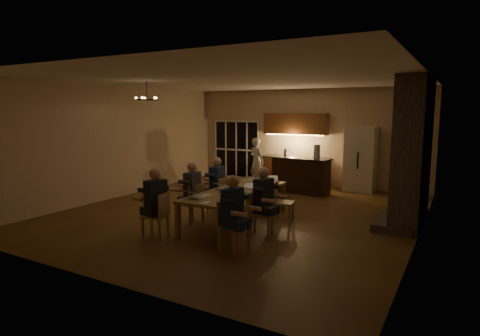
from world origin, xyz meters
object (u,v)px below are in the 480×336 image
(chair_right_far, at_px, (284,202))
(laptop_d, at_px, (248,187))
(refrigerator, at_px, (360,159))
(bar_bottle, at_px, (285,153))
(chair_right_near, at_px, (234,226))
(person_right_near, at_px, (233,214))
(laptop_b, at_px, (226,194))
(bar_blender, at_px, (317,152))
(mug_back, at_px, (240,181))
(plate_left, at_px, (205,196))
(redcup_mid, at_px, (230,182))
(standing_person, at_px, (257,162))
(chair_left_near, at_px, (155,215))
(mug_front, at_px, (222,192))
(can_cola, at_px, (256,178))
(mug_mid, at_px, (253,185))
(laptop_c, at_px, (225,184))
(laptop_e, at_px, (253,177))
(plate_far, at_px, (271,186))
(chandelier, at_px, (147,100))
(person_left_near, at_px, (156,203))
(dining_table, at_px, (236,207))
(redcup_near, at_px, (222,201))
(person_left_far, at_px, (217,185))
(can_silver, at_px, (220,193))
(person_left_mid, at_px, (193,193))
(laptop_f, at_px, (271,179))
(bar_island, at_px, (301,175))
(chair_left_far, at_px, (218,195))
(chair_left_mid, at_px, (191,203))
(person_right_mid, at_px, (263,201))
(laptop_a, at_px, (197,192))
(plate_near, at_px, (237,196))
(chair_right_mid, at_px, (262,214))

(chair_right_far, bearing_deg, laptop_d, 133.43)
(refrigerator, height_order, bar_bottle, refrigerator)
(chair_right_near, height_order, person_right_near, person_right_near)
(laptop_b, xyz_separation_m, bar_blender, (0.25, 4.71, 0.43))
(mug_back, bearing_deg, plate_left, -86.71)
(chair_right_far, height_order, redcup_mid, chair_right_far)
(chair_right_near, xyz_separation_m, standing_person, (-2.51, 5.81, 0.36))
(chair_left_near, xyz_separation_m, mug_front, (0.85, 1.13, 0.36))
(can_cola, bearing_deg, mug_mid, -67.15)
(laptop_c, height_order, mug_mid, laptop_c)
(chair_right_near, distance_m, laptop_d, 1.64)
(laptop_c, distance_m, laptop_e, 1.17)
(plate_far, bearing_deg, chandelier, -164.96)
(standing_person, relative_size, laptop_e, 5.01)
(person_left_near, bearing_deg, dining_table, 162.33)
(mug_mid, height_order, plate_far, mug_mid)
(person_right_near, xyz_separation_m, redcup_near, (-0.45, 0.37, 0.12))
(person_left_far, distance_m, mug_back, 0.57)
(plate_far, bearing_deg, standing_person, 121.54)
(refrigerator, relative_size, mug_front, 20.00)
(chair_left_near, distance_m, can_silver, 1.38)
(chair_left_near, height_order, can_silver, chair_left_near)
(mug_front, bearing_deg, chair_right_near, -49.05)
(person_left_mid, bearing_deg, plate_far, 126.94)
(laptop_f, bearing_deg, bar_blender, 56.02)
(bar_island, xyz_separation_m, mug_front, (-0.09, -4.38, 0.26))
(chair_left_far, bearing_deg, laptop_d, 68.56)
(redcup_near, distance_m, redcup_mid, 1.91)
(dining_table, relative_size, laptop_e, 9.52)
(laptop_d, relative_size, plate_far, 1.40)
(person_right_near, bearing_deg, chair_right_far, 1.61)
(chair_left_mid, xyz_separation_m, person_right_near, (1.77, -1.17, 0.24))
(chair_left_far, bearing_deg, can_silver, 40.44)
(person_right_mid, xyz_separation_m, standing_person, (-2.56, 4.72, 0.11))
(person_left_far, bearing_deg, laptop_a, 11.63)
(chair_right_far, distance_m, bar_bottle, 3.59)
(chandelier, height_order, mug_front, chandelier)
(chandelier, distance_m, bar_blender, 5.09)
(mug_mid, relative_size, can_cola, 0.83)
(chair_left_mid, distance_m, plate_near, 1.28)
(chair_left_far, relative_size, mug_mid, 8.90)
(chair_right_far, bearing_deg, dining_table, 119.07)
(chair_left_mid, height_order, mug_front, chair_left_mid)
(person_right_near, relative_size, mug_back, 13.80)
(chandelier, relative_size, laptop_a, 1.69)
(plate_near, xyz_separation_m, plate_far, (0.16, 1.29, 0.00))
(can_silver, distance_m, plate_left, 0.32)
(chair_right_mid, height_order, laptop_d, laptop_d)
(person_left_far, bearing_deg, laptop_b, 30.50)
(chair_right_mid, xyz_separation_m, bar_blender, (-0.32, 4.29, 0.84))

